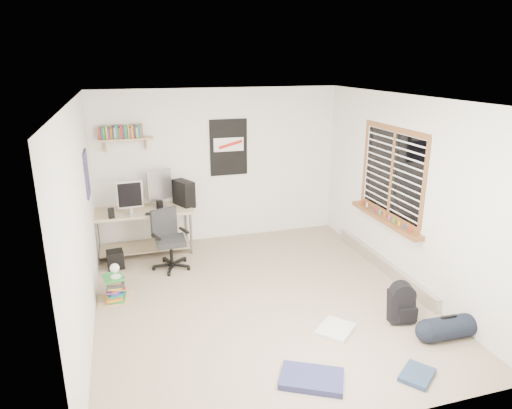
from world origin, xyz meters
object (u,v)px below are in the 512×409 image
object	(u,v)px
backpack	(401,306)
duffel_bag	(447,327)
book_stack	(116,289)
desk	(144,231)
office_chair	(170,236)

from	to	relation	value
backpack	duffel_bag	distance (m)	0.53
duffel_bag	book_stack	distance (m)	3.95
desk	office_chair	size ratio (longest dim) A/B	1.74
office_chair	book_stack	world-z (taller)	office_chair
office_chair	backpack	size ratio (longest dim) A/B	2.31
desk	backpack	distance (m)	3.98
office_chair	duffel_bag	bearing A→B (deg)	-64.67
desk	book_stack	bearing A→B (deg)	-131.04
office_chair	backpack	xyz separation A→B (m)	(2.38, -2.21, -0.29)
backpack	book_stack	distance (m)	3.49
desk	backpack	world-z (taller)	desk
office_chair	backpack	distance (m)	3.26
office_chair	duffel_bag	world-z (taller)	office_chair
office_chair	duffel_bag	size ratio (longest dim) A/B	1.73
desk	office_chair	bearing A→B (deg)	-87.17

